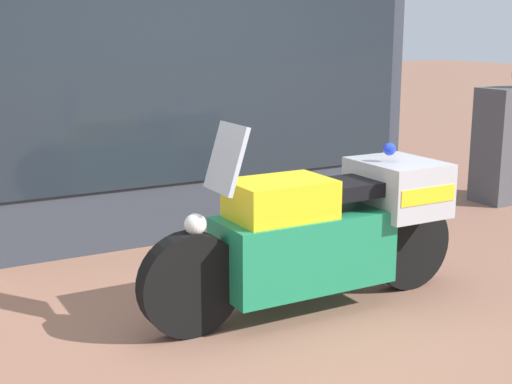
# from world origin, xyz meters

# --- Properties ---
(ground_plane) EXTENTS (60.00, 60.00, 0.00)m
(ground_plane) POSITION_xyz_m (0.00, 0.00, 0.00)
(ground_plane) COLOR #8E604C
(shop_building) EXTENTS (5.19, 0.55, 3.70)m
(shop_building) POSITION_xyz_m (-0.40, 2.00, 1.86)
(shop_building) COLOR #333842
(shop_building) RESTS_ON ground
(window_display) EXTENTS (3.81, 0.30, 1.96)m
(window_display) POSITION_xyz_m (0.39, 2.03, 0.47)
(window_display) COLOR slate
(window_display) RESTS_ON ground
(paramedic_motorcycle) EXTENTS (2.43, 0.65, 1.32)m
(paramedic_motorcycle) POSITION_xyz_m (0.35, -0.10, 0.56)
(paramedic_motorcycle) COLOR black
(paramedic_motorcycle) RESTS_ON ground
(utility_cabinet) EXTENTS (0.74, 0.45, 1.26)m
(utility_cabinet) POSITION_xyz_m (3.93, 1.50, 0.63)
(utility_cabinet) COLOR #4C4C51
(utility_cabinet) RESTS_ON ground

